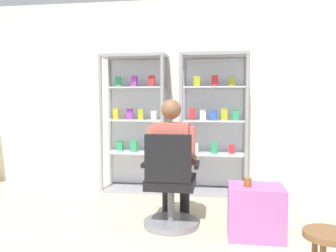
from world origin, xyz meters
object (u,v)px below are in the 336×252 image
seated_shopkeeper (172,155)px  storage_crate (256,211)px  display_cabinet_right (214,123)px  tea_glass (248,182)px  office_chair (170,190)px  wooden_stool (328,244)px  display_cabinet_left (136,122)px

seated_shopkeeper → storage_crate: 0.98m
display_cabinet_right → tea_glass: (0.35, -1.57, -0.44)m
tea_glass → office_chair: bearing=169.8°
seated_shopkeeper → storage_crate: (0.82, -0.26, -0.47)m
office_chair → seated_shopkeeper: size_ratio=0.74×
storage_crate → wooden_stool: 0.99m
tea_glass → wooden_stool: 1.01m
display_cabinet_right → seated_shopkeeper: bearing=-107.3°
display_cabinet_right → display_cabinet_left: bearing=180.0°
seated_shopkeeper → storage_crate: bearing=-17.5°
display_cabinet_right → storage_crate: display_cabinet_right is taller
seated_shopkeeper → storage_crate: size_ratio=2.52×
office_chair → storage_crate: bearing=-6.6°
storage_crate → wooden_stool: storage_crate is taller
display_cabinet_right → seated_shopkeeper: (-0.40, -1.27, -0.25)m
wooden_stool → display_cabinet_left: bearing=127.8°
seated_shopkeeper → tea_glass: (0.74, -0.30, -0.19)m
display_cabinet_right → office_chair: display_cabinet_right is taller
display_cabinet_left → seated_shopkeeper: (0.70, -1.27, -0.25)m
display_cabinet_left → office_chair: bearing=-63.9°
tea_glass → wooden_stool: size_ratio=0.19×
tea_glass → wooden_stool: (0.45, -0.88, -0.19)m
display_cabinet_right → office_chair: bearing=-105.4°
display_cabinet_left → storage_crate: 2.28m
tea_glass → wooden_stool: tea_glass is taller
office_chair → display_cabinet_right: bearing=74.6°
office_chair → tea_glass: bearing=-10.2°
wooden_stool → tea_glass: bearing=117.3°
office_chair → wooden_stool: 1.57m
seated_shopkeeper → wooden_stool: seated_shopkeeper is taller
seated_shopkeeper → wooden_stool: bearing=-44.5°
seated_shopkeeper → wooden_stool: 1.72m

